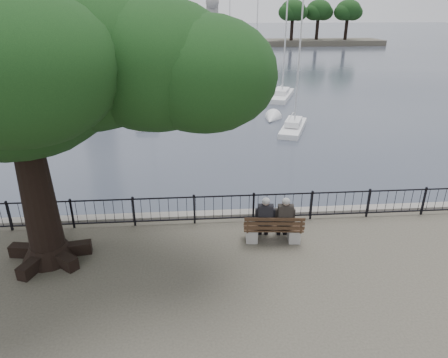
{
  "coord_description": "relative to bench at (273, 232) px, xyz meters",
  "views": [
    {
      "loc": [
        -0.92,
        -9.39,
        6.78
      ],
      "look_at": [
        0.0,
        2.5,
        1.6
      ],
      "focal_mm": 32.0,
      "sensor_mm": 36.0,
      "label": 1
    }
  ],
  "objects": [
    {
      "name": "person_left",
      "position": [
        -0.26,
        0.13,
        0.37
      ],
      "size": [
        0.47,
        0.78,
        1.53
      ],
      "color": "black",
      "rests_on": "ground"
    },
    {
      "name": "railing",
      "position": [
        -1.43,
        1.33,
        0.22
      ],
      "size": [
        22.06,
        0.06,
        1.0
      ],
      "color": "black",
      "rests_on": "ground"
    },
    {
      "name": "sailboat_a",
      "position": [
        -12.58,
        15.88,
        -1.04
      ],
      "size": [
        1.87,
        5.97,
        10.23
      ],
      "color": "white",
      "rests_on": "ground"
    },
    {
      "name": "sailboat_f",
      "position": [
        1.68,
        34.17,
        -1.02
      ],
      "size": [
        2.49,
        4.87,
        9.99
      ],
      "color": "white",
      "rests_on": "ground"
    },
    {
      "name": "sailboat_d",
      "position": [
        5.71,
        25.55,
        -1.02
      ],
      "size": [
        3.52,
        5.83,
        10.73
      ],
      "color": "white",
      "rests_on": "ground"
    },
    {
      "name": "sailboat_b",
      "position": [
        -5.47,
        18.32,
        -1.0
      ],
      "size": [
        1.6,
        5.41,
        11.38
      ],
      "color": "white",
      "rests_on": "ground"
    },
    {
      "name": "lion_monument",
      "position": [
        0.57,
        48.75,
        1.02
      ],
      "size": [
        6.35,
        6.35,
        9.28
      ],
      "color": "slate",
      "rests_on": "ground"
    },
    {
      "name": "far_shore",
      "position": [
        24.11,
        78.28,
        2.66
      ],
      "size": [
        30.0,
        8.6,
        9.18
      ],
      "color": "#403D35",
      "rests_on": "ground"
    },
    {
      "name": "harbor",
      "position": [
        -1.43,
        1.83,
        -0.84
      ],
      "size": [
        260.0,
        260.0,
        1.2
      ],
      "color": "slate",
      "rests_on": "ground"
    },
    {
      "name": "tree",
      "position": [
        -5.87,
        -0.25,
        5.31
      ],
      "size": [
        10.51,
        7.34,
        8.58
      ],
      "color": "black",
      "rests_on": "ground"
    },
    {
      "name": "sailboat_c",
      "position": [
        4.35,
        15.2,
        -1.03
      ],
      "size": [
        2.9,
        4.75,
        9.49
      ],
      "color": "white",
      "rests_on": "ground"
    },
    {
      "name": "sailboat_g",
      "position": [
        4.29,
        32.35,
        -1.04
      ],
      "size": [
        1.53,
        4.91,
        9.34
      ],
      "color": "white",
      "rests_on": "ground"
    },
    {
      "name": "sailboat_e",
      "position": [
        -15.82,
        32.21,
        -0.96
      ],
      "size": [
        3.63,
        6.03,
        13.46
      ],
      "color": "white",
      "rests_on": "ground"
    },
    {
      "name": "sailboat_h",
      "position": [
        -9.32,
        41.63,
        -0.98
      ],
      "size": [
        2.4,
        5.27,
        11.98
      ],
      "color": "white",
      "rests_on": "ground"
    },
    {
      "name": "person_right",
      "position": [
        0.34,
        0.07,
        0.37
      ],
      "size": [
        0.47,
        0.78,
        1.53
      ],
      "color": "black",
      "rests_on": "ground"
    },
    {
      "name": "bench",
      "position": [
        0.0,
        0.0,
        0.0
      ],
      "size": [
        1.87,
        0.71,
        0.96
      ],
      "color": "gray",
      "rests_on": "ground"
    }
  ]
}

